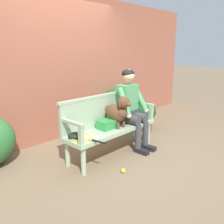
{
  "coord_description": "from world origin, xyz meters",
  "views": [
    {
      "loc": [
        -2.63,
        -2.46,
        1.64
      ],
      "look_at": [
        0.0,
        0.0,
        0.7
      ],
      "focal_mm": 38.89,
      "sensor_mm": 36.0,
      "label": 1
    }
  ],
  "objects": [
    {
      "name": "person_seated",
      "position": [
        0.45,
        -0.01,
        0.72
      ],
      "size": [
        0.56,
        0.63,
        1.32
      ],
      "color": "black",
      "rests_on": "ground"
    },
    {
      "name": "hedge_bush_mid_left",
      "position": [
        0.91,
        1.04,
        0.34
      ],
      "size": [
        0.71,
        0.67,
        0.69
      ],
      "primitive_type": "ellipsoid",
      "color": "#1E5B23",
      "rests_on": "ground"
    },
    {
      "name": "bench_armrest_right_end",
      "position": [
        0.78,
        -0.08,
        0.65
      ],
      "size": [
        0.06,
        0.47,
        0.28
      ],
      "color": "#9EB793",
      "rests_on": "garden_bench"
    },
    {
      "name": "garden_bench",
      "position": [
        0.0,
        0.0,
        0.39
      ],
      "size": [
        1.64,
        0.47,
        0.45
      ],
      "color": "#9EB793",
      "rests_on": "ground"
    },
    {
      "name": "baseball_glove",
      "position": [
        -0.69,
        0.03,
        0.49
      ],
      "size": [
        0.28,
        0.26,
        0.09
      ],
      "primitive_type": "ellipsoid",
      "rotation": [
        0.0,
        0.0,
        -0.58
      ],
      "color": "black",
      "rests_on": "garden_bench"
    },
    {
      "name": "dog_on_bench",
      "position": [
        0.07,
        -0.05,
        0.7
      ],
      "size": [
        0.25,
        0.51,
        0.51
      ],
      "color": "brown",
      "rests_on": "garden_bench"
    },
    {
      "name": "ground_plane",
      "position": [
        0.0,
        0.0,
        0.0
      ],
      "size": [
        40.0,
        40.0,
        0.0
      ],
      "primitive_type": "plane",
      "color": "#7A664C"
    },
    {
      "name": "hedge_bush_far_right",
      "position": [
        1.32,
        0.97,
        0.41
      ],
      "size": [
        1.04,
        0.95,
        0.81
      ],
      "primitive_type": "ellipsoid",
      "color": "#1E5B23",
      "rests_on": "ground"
    },
    {
      "name": "bench_backrest",
      "position": [
        0.0,
        0.2,
        0.7
      ],
      "size": [
        1.68,
        0.06,
        0.5
      ],
      "color": "#9EB793",
      "rests_on": "garden_bench"
    },
    {
      "name": "tennis_racket",
      "position": [
        -0.63,
        -0.03,
        0.46
      ],
      "size": [
        0.33,
        0.58,
        0.03
      ],
      "color": "yellow",
      "rests_on": "garden_bench"
    },
    {
      "name": "tennis_ball",
      "position": [
        -0.34,
        -0.53,
        0.03
      ],
      "size": [
        0.07,
        0.07,
        0.07
      ],
      "primitive_type": "sphere",
      "color": "#CCDB33",
      "rests_on": "ground"
    },
    {
      "name": "sports_bag",
      "position": [
        -0.09,
        0.02,
        0.52
      ],
      "size": [
        0.29,
        0.21,
        0.14
      ],
      "primitive_type": "cube",
      "rotation": [
        0.0,
        0.0,
        -0.04
      ],
      "color": "#2D8E42",
      "rests_on": "garden_bench"
    },
    {
      "name": "bench_armrest_left_end",
      "position": [
        -0.78,
        -0.08,
        0.65
      ],
      "size": [
        0.06,
        0.47,
        0.28
      ],
      "color": "#9EB793",
      "rests_on": "garden_bench"
    },
    {
      "name": "brick_garden_fence",
      "position": [
        0.0,
        1.36,
        1.31
      ],
      "size": [
        8.0,
        0.3,
        2.62
      ],
      "primitive_type": "cube",
      "color": "#9E5642",
      "rests_on": "ground"
    },
    {
      "name": "potted_plant",
      "position": [
        1.32,
        0.31,
        0.34
      ],
      "size": [
        0.44,
        0.44,
        0.6
      ],
      "color": "brown",
      "rests_on": "ground"
    }
  ]
}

